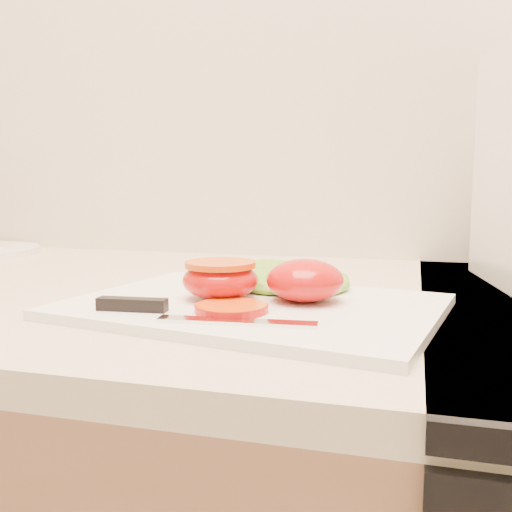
# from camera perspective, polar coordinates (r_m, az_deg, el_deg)

# --- Properties ---
(cutting_board) EXTENTS (0.40, 0.32, 0.01)m
(cutting_board) POSITION_cam_1_polar(r_m,az_deg,el_deg) (0.58, -0.27, -5.07)
(cutting_board) COLOR white
(cutting_board) RESTS_ON counter
(tomato_half_dome) EXTENTS (0.08, 0.08, 0.04)m
(tomato_half_dome) POSITION_cam_1_polar(r_m,az_deg,el_deg) (0.57, 4.92, -2.44)
(tomato_half_dome) COLOR red
(tomato_half_dome) RESTS_ON cutting_board
(tomato_half_cut) EXTENTS (0.08, 0.08, 0.04)m
(tomato_half_cut) POSITION_cam_1_polar(r_m,az_deg,el_deg) (0.58, -3.58, -2.25)
(tomato_half_cut) COLOR red
(tomato_half_cut) RESTS_ON cutting_board
(tomato_slice_0) EXTENTS (0.07, 0.07, 0.01)m
(tomato_slice_0) POSITION_cam_1_polar(r_m,az_deg,el_deg) (0.53, -2.47, -5.21)
(tomato_slice_0) COLOR #D14D08
(tomato_slice_0) RESTS_ON cutting_board
(lettuce_leaf_0) EXTENTS (0.15, 0.12, 0.03)m
(lettuce_leaf_0) POSITION_cam_1_polar(r_m,az_deg,el_deg) (0.64, 1.45, -2.12)
(lettuce_leaf_0) COLOR #87BC31
(lettuce_leaf_0) RESTS_ON cutting_board
(lettuce_leaf_1) EXTENTS (0.13, 0.12, 0.02)m
(lettuce_leaf_1) POSITION_cam_1_polar(r_m,az_deg,el_deg) (0.63, 5.33, -2.48)
(lettuce_leaf_1) COLOR #87BC31
(lettuce_leaf_1) RESTS_ON cutting_board
(knife) EXTENTS (0.21, 0.04, 0.01)m
(knife) POSITION_cam_1_polar(r_m,az_deg,el_deg) (0.52, -8.52, -5.45)
(knife) COLOR silver
(knife) RESTS_ON cutting_board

